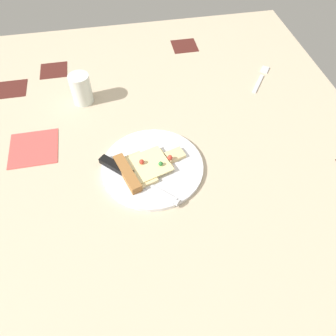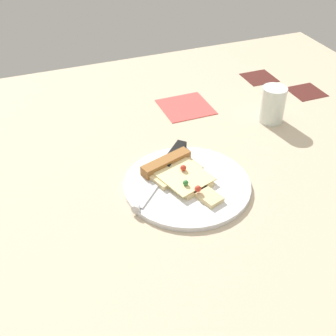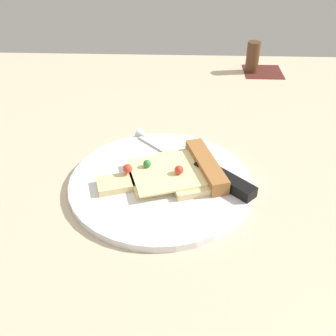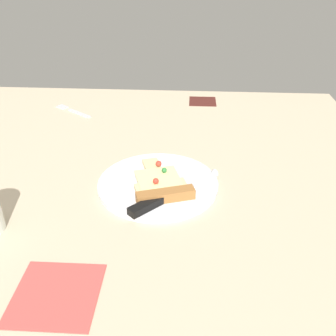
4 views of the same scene
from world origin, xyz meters
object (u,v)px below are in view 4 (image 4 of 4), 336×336
plate (158,184)px  fork (72,110)px  knife (168,195)px  pizza_slice (161,185)px  napkin (56,294)px

plate → fork: 52.06cm
plate → knife: size_ratio=1.43×
plate → fork: plate is taller
fork → pizza_slice: bearing=-108.2°
knife → napkin: (15.45, 25.12, -1.46)cm
plate → fork: (31.22, -41.66, -0.13)cm
knife → fork: (33.75, -47.58, -1.26)cm
pizza_slice → knife: size_ratio=1.02×
knife → napkin: bearing=-76.9°
knife → fork: knife is taller
knife → fork: 58.35cm
pizza_slice → napkin: 31.76cm
knife → pizza_slice: bearing=161.2°
pizza_slice → napkin: size_ratio=1.46×
fork → napkin: size_ratio=1.04×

